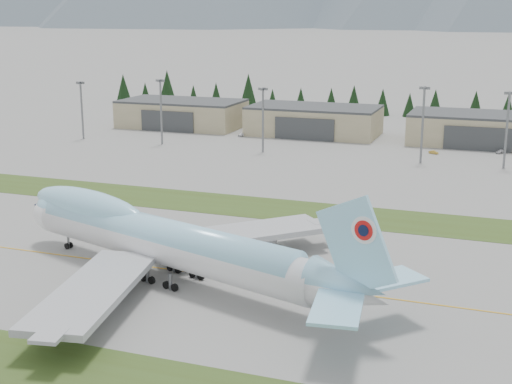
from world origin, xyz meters
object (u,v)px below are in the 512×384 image
at_px(hangar_center, 314,120).
at_px(service_vehicle_a, 242,136).
at_px(boeing_747_freighter, 163,240).
at_px(hangar_left, 182,113).
at_px(service_vehicle_c, 501,153).
at_px(hangar_right, 480,129).
at_px(service_vehicle_b, 434,154).

relative_size(hangar_center, service_vehicle_a, 11.89).
relative_size(boeing_747_freighter, hangar_center, 1.67).
relative_size(hangar_left, service_vehicle_c, 11.27).
bearing_deg(service_vehicle_a, hangar_center, 37.49).
xyz_separation_m(boeing_747_freighter, service_vehicle_c, (52.28, 138.86, -6.98)).
height_order(service_vehicle_a, service_vehicle_c, service_vehicle_a).
distance_m(hangar_right, service_vehicle_b, 27.44).
relative_size(hangar_right, service_vehicle_c, 11.27).
bearing_deg(service_vehicle_a, service_vehicle_c, 7.90).
xyz_separation_m(hangar_right, service_vehicle_c, (7.58, -15.17, -5.39)).
xyz_separation_m(hangar_right, service_vehicle_a, (-84.20, -12.99, -5.39)).
height_order(boeing_747_freighter, hangar_center, boeing_747_freighter).
xyz_separation_m(hangar_left, service_vehicle_c, (122.58, -15.17, -5.39)).
height_order(hangar_left, service_vehicle_b, hangar_left).
bearing_deg(hangar_right, hangar_left, 180.00).
height_order(hangar_center, service_vehicle_a, hangar_center).
bearing_deg(service_vehicle_b, hangar_right, -2.64).
distance_m(boeing_747_freighter, service_vehicle_c, 148.54).
xyz_separation_m(hangar_right, service_vehicle_b, (-13.03, -23.54, -5.39)).
xyz_separation_m(hangar_left, service_vehicle_b, (101.97, -23.54, -5.39)).
distance_m(hangar_center, service_vehicle_b, 52.82).
xyz_separation_m(boeing_747_freighter, hangar_right, (44.70, 154.04, -1.59)).
bearing_deg(service_vehicle_b, hangar_center, 89.69).
bearing_deg(service_vehicle_c, service_vehicle_a, -152.25).
bearing_deg(hangar_right, hangar_center, 180.00).
distance_m(hangar_left, service_vehicle_a, 33.86).
bearing_deg(boeing_747_freighter, service_vehicle_b, 94.22).
relative_size(boeing_747_freighter, hangar_right, 1.67).
bearing_deg(hangar_right, service_vehicle_a, -171.23).
relative_size(hangar_left, hangar_center, 1.00).
height_order(hangar_right, service_vehicle_c, hangar_right).
height_order(boeing_747_freighter, service_vehicle_b, boeing_747_freighter).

